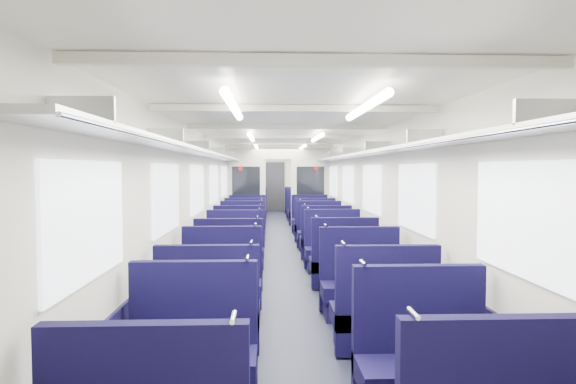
{
  "coord_description": "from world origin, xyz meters",
  "views": [
    {
      "loc": [
        -0.26,
        -10.54,
        1.75
      ],
      "look_at": [
        0.21,
        1.33,
        1.17
      ],
      "focal_mm": 30.08,
      "sensor_mm": 36.0,
      "label": 1
    }
  ],
  "objects_px": {
    "seat_9": "(343,265)",
    "seat_13": "(325,242)",
    "seat_15": "(320,234)",
    "seat_18": "(247,223)",
    "seat_6": "(221,287)",
    "seat_12": "(239,242)",
    "seat_10": "(235,253)",
    "seat_16": "(245,227)",
    "seat_3": "(423,369)",
    "seat_8": "(229,267)",
    "seat_22": "(251,212)",
    "seat_26": "(254,206)",
    "seat_20": "(250,215)",
    "seat_14": "(242,234)",
    "seat_23": "(302,212)",
    "seat_17": "(314,228)",
    "seat_19": "(310,222)",
    "seat_11": "(333,252)",
    "seat_24": "(253,209)",
    "seat_5": "(384,318)",
    "seat_21": "(304,215)",
    "seat_25": "(300,209)",
    "seat_27": "(298,206)",
    "end_door": "(275,187)",
    "seat_2": "(192,360)",
    "seat_4": "(209,317)",
    "bulkhead": "(278,187)",
    "seat_7": "(361,288)"
  },
  "relations": [
    {
      "from": "seat_20",
      "to": "seat_24",
      "type": "xyz_separation_m",
      "value": [
        0.0,
        2.22,
        0.0
      ]
    },
    {
      "from": "seat_3",
      "to": "seat_6",
      "type": "xyz_separation_m",
      "value": [
        -1.66,
        2.42,
        0.0
      ]
    },
    {
      "from": "seat_11",
      "to": "seat_16",
      "type": "bearing_deg",
      "value": 115.56
    },
    {
      "from": "seat_13",
      "to": "seat_14",
      "type": "relative_size",
      "value": 1.0
    },
    {
      "from": "seat_5",
      "to": "seat_13",
      "type": "height_order",
      "value": "same"
    },
    {
      "from": "seat_9",
      "to": "end_door",
      "type": "bearing_deg",
      "value": 93.79
    },
    {
      "from": "seat_10",
      "to": "seat_16",
      "type": "bearing_deg",
      "value": 90.0
    },
    {
      "from": "seat_19",
      "to": "seat_22",
      "type": "bearing_deg",
      "value": 118.31
    },
    {
      "from": "seat_9",
      "to": "seat_6",
      "type": "bearing_deg",
      "value": -143.38
    },
    {
      "from": "seat_6",
      "to": "seat_8",
      "type": "relative_size",
      "value": 1.0
    },
    {
      "from": "seat_22",
      "to": "seat_6",
      "type": "bearing_deg",
      "value": -90.0
    },
    {
      "from": "seat_3",
      "to": "seat_18",
      "type": "distance_m",
      "value": 9.45
    },
    {
      "from": "seat_9",
      "to": "seat_13",
      "type": "xyz_separation_m",
      "value": [
        0.0,
        2.25,
        0.0
      ]
    },
    {
      "from": "seat_19",
      "to": "seat_24",
      "type": "bearing_deg",
      "value": 111.91
    },
    {
      "from": "seat_11",
      "to": "seat_24",
      "type": "height_order",
      "value": "same"
    },
    {
      "from": "seat_6",
      "to": "seat_12",
      "type": "bearing_deg",
      "value": 90.0
    },
    {
      "from": "seat_5",
      "to": "seat_23",
      "type": "relative_size",
      "value": 1.0
    },
    {
      "from": "seat_2",
      "to": "seat_21",
      "type": "height_order",
      "value": "same"
    },
    {
      "from": "seat_19",
      "to": "seat_13",
      "type": "bearing_deg",
      "value": -90.0
    },
    {
      "from": "seat_4",
      "to": "seat_24",
      "type": "distance_m",
      "value": 12.29
    },
    {
      "from": "seat_17",
      "to": "seat_18",
      "type": "height_order",
      "value": "same"
    },
    {
      "from": "seat_14",
      "to": "seat_23",
      "type": "distance_m",
      "value": 5.62
    },
    {
      "from": "seat_15",
      "to": "seat_22",
      "type": "relative_size",
      "value": 1.0
    },
    {
      "from": "seat_11",
      "to": "seat_24",
      "type": "xyz_separation_m",
      "value": [
        -1.66,
        8.73,
        0.0
      ]
    },
    {
      "from": "seat_15",
      "to": "seat_22",
      "type": "bearing_deg",
      "value": 106.67
    },
    {
      "from": "seat_15",
      "to": "seat_18",
      "type": "xyz_separation_m",
      "value": [
        -1.66,
        2.34,
        0.0
      ]
    },
    {
      "from": "seat_8",
      "to": "seat_26",
      "type": "xyz_separation_m",
      "value": [
        0.0,
        11.22,
        0.0
      ]
    },
    {
      "from": "seat_15",
      "to": "seat_18",
      "type": "height_order",
      "value": "same"
    },
    {
      "from": "seat_3",
      "to": "seat_8",
      "type": "relative_size",
      "value": 1.0
    },
    {
      "from": "seat_11",
      "to": "seat_20",
      "type": "distance_m",
      "value": 6.72
    },
    {
      "from": "seat_19",
      "to": "seat_4",
      "type": "bearing_deg",
      "value": -101.49
    },
    {
      "from": "seat_14",
      "to": "seat_20",
      "type": "height_order",
      "value": "same"
    },
    {
      "from": "seat_22",
      "to": "seat_12",
      "type": "bearing_deg",
      "value": -90.0
    },
    {
      "from": "seat_10",
      "to": "seat_13",
      "type": "height_order",
      "value": "same"
    },
    {
      "from": "seat_10",
      "to": "seat_9",
      "type": "bearing_deg",
      "value": -33.0
    },
    {
      "from": "end_door",
      "to": "seat_14",
      "type": "xyz_separation_m",
      "value": [
        -0.83,
        -9.15,
        -0.67
      ]
    },
    {
      "from": "seat_12",
      "to": "seat_21",
      "type": "xyz_separation_m",
      "value": [
        1.66,
        5.39,
        0.0
      ]
    },
    {
      "from": "seat_9",
      "to": "seat_19",
      "type": "xyz_separation_m",
      "value": [
        0.0,
        5.77,
        0.0
      ]
    },
    {
      "from": "bulkhead",
      "to": "seat_15",
      "type": "distance_m",
      "value": 3.12
    },
    {
      "from": "seat_9",
      "to": "seat_21",
      "type": "distance_m",
      "value": 7.71
    },
    {
      "from": "seat_20",
      "to": "seat_26",
      "type": "relative_size",
      "value": 1.0
    },
    {
      "from": "seat_3",
      "to": "seat_20",
      "type": "relative_size",
      "value": 1.0
    },
    {
      "from": "seat_3",
      "to": "seat_7",
      "type": "xyz_separation_m",
      "value": [
        0.0,
        2.3,
        0.0
      ]
    },
    {
      "from": "seat_16",
      "to": "seat_19",
      "type": "bearing_deg",
      "value": 34.4
    },
    {
      "from": "seat_6",
      "to": "seat_22",
      "type": "bearing_deg",
      "value": 90.0
    },
    {
      "from": "seat_5",
      "to": "seat_25",
      "type": "xyz_separation_m",
      "value": [
        0.0,
        12.42,
        0.0
      ]
    },
    {
      "from": "seat_27",
      "to": "seat_8",
      "type": "bearing_deg",
      "value": -98.42
    },
    {
      "from": "seat_14",
      "to": "seat_18",
      "type": "xyz_separation_m",
      "value": [
        0.0,
        2.27,
        0.0
      ]
    },
    {
      "from": "seat_21",
      "to": "seat_25",
      "type": "xyz_separation_m",
      "value": [
        0.0,
        2.23,
        0.0
      ]
    },
    {
      "from": "seat_6",
      "to": "seat_18",
      "type": "bearing_deg",
      "value": 90.0
    }
  ]
}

